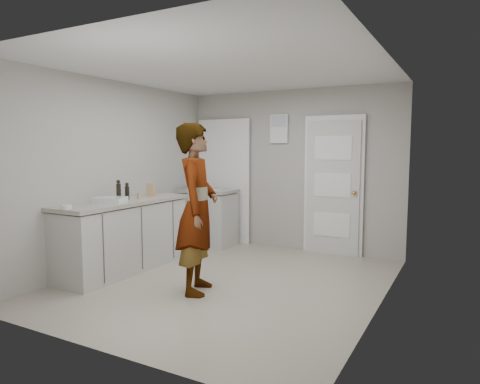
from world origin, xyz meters
The scene contains 12 objects.
ground centered at (0.00, 0.00, 0.00)m, with size 4.00×4.00×0.00m, color #A59A8A.
room_shell centered at (-0.17, 1.95, 1.02)m, with size 4.00×4.00×4.00m.
main_counter centered at (-1.45, -0.20, 0.43)m, with size 0.64×1.96×0.93m.
side_counter centered at (-1.25, 1.55, 0.43)m, with size 0.84×0.61×0.93m.
person centered at (-0.13, -0.45, 0.93)m, with size 0.68×0.45×1.87m, color silver.
cake_mix_box centered at (-1.42, 0.32, 1.02)m, with size 0.11×0.05×0.19m, color tan.
spice_jar centered at (-1.41, 0.05, 0.96)m, with size 0.05×0.05×0.08m, color tan.
oil_cruet_a centered at (-1.45, -0.12, 1.03)m, with size 0.06×0.06×0.23m.
oil_cruet_b centered at (-1.48, -0.25, 1.05)m, with size 0.06×0.06×0.27m.
baking_dish centered at (-1.45, -0.43, 0.95)m, with size 0.43×0.35×0.06m.
egg_bowl centered at (-1.43, -1.10, 0.95)m, with size 0.11×0.11×0.04m.
papers centered at (-1.18, 1.53, 0.93)m, with size 0.25×0.32×0.01m, color white.
Camera 1 is at (2.50, -4.31, 1.60)m, focal length 32.00 mm.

